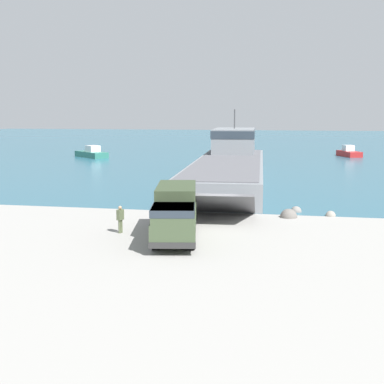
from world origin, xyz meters
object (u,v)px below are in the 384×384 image
at_px(landing_craft, 230,162).
at_px(moored_boat_b, 92,153).
at_px(military_truck, 176,212).
at_px(soldier_on_ramp, 120,217).
at_px(moored_boat_a, 349,153).

xyz_separation_m(landing_craft, moored_boat_b, (-25.29, 23.25, -1.18)).
bearing_deg(landing_craft, military_truck, -92.87).
bearing_deg(soldier_on_ramp, moored_boat_a, 93.33).
bearing_deg(moored_boat_a, landing_craft, 45.24).
relative_size(landing_craft, military_truck, 4.92).
height_order(landing_craft, moored_boat_a, landing_craft).
bearing_deg(moored_boat_b, military_truck, -113.58).
bearing_deg(moored_boat_a, soldier_on_ramp, 53.41).
relative_size(military_truck, moored_boat_b, 1.20).
distance_m(military_truck, moored_boat_a, 63.81).
distance_m(landing_craft, military_truck, 28.73).
xyz_separation_m(moored_boat_a, moored_boat_b, (-40.99, -9.96, 0.03)).
height_order(soldier_on_ramp, moored_boat_a, moored_boat_a).
bearing_deg(moored_boat_a, moored_boat_b, -5.80).
height_order(military_truck, moored_boat_b, military_truck).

